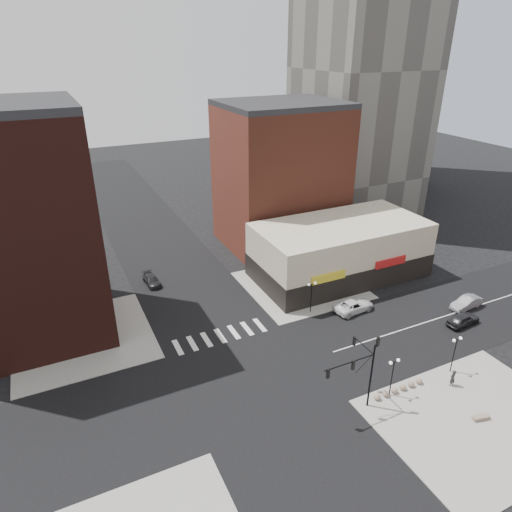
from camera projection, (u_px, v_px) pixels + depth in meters
ground at (251, 379)px, 46.25m from camera, size 240.00×240.00×0.00m
road_ew at (251, 378)px, 46.25m from camera, size 200.00×14.00×0.02m
road_ns at (251, 378)px, 46.25m from camera, size 14.00×200.00×0.02m
sidewalk_nw at (83, 338)px, 52.38m from camera, size 15.00×15.00×0.12m
sidewalk_ne at (301, 285)px, 63.69m from camera, size 15.00×15.00×0.12m
sidewalk_se at (477, 421)px, 41.07m from camera, size 18.00×14.00×0.12m
building_nw at (16, 233)px, 48.53m from camera, size 16.00×15.00×25.00m
building_ne_midrise at (280, 178)px, 72.94m from camera, size 18.00×15.00×22.00m
building_ne_row at (339, 254)px, 65.23m from camera, size 24.20×12.20×8.00m
traffic_signal at (361, 364)px, 40.56m from camera, size 5.59×3.09×7.77m
street_lamp_se_a at (393, 369)px, 42.61m from camera, size 1.22×0.32×4.16m
street_lamp_se_b at (456, 346)px, 45.73m from camera, size 1.22×0.32×4.16m
street_lamp_ne at (312, 290)px, 56.03m from camera, size 1.22×0.32×4.16m
bollard_row at (399, 389)px, 44.28m from camera, size 5.88×0.63×0.63m
white_suv at (354, 306)px, 57.49m from camera, size 5.54×2.95×1.48m
dark_sedan_east at (463, 319)px, 54.67m from camera, size 4.59×2.15×1.52m
silver_sedan at (466, 303)px, 58.09m from camera, size 4.71×2.00×1.51m
dark_sedan_north at (152, 280)px, 63.80m from camera, size 2.06×4.41×1.25m
pedestrian at (453, 378)px, 44.80m from camera, size 0.70×0.50×1.83m
stone_bench at (481, 417)px, 41.06m from camera, size 1.69×0.84×0.38m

